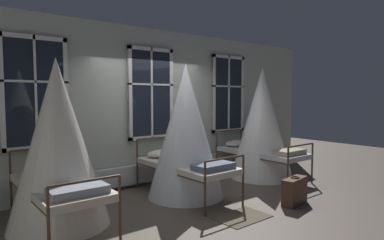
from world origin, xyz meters
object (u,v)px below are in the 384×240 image
at_px(cot_third, 262,124).
at_px(suitcase_dark, 295,191).
at_px(cot_second, 186,132).
at_px(cot_first, 58,145).

relative_size(cot_third, suitcase_dark, 4.11).
relative_size(cot_second, suitcase_dark, 4.02).
bearing_deg(cot_first, cot_second, -90.03).
bearing_deg(cot_third, suitcase_dark, 146.25).
height_order(cot_first, cot_second, cot_second).
height_order(cot_third, suitcase_dark, cot_third).
bearing_deg(cot_first, cot_third, -89.23).
xyz_separation_m(cot_first, cot_second, (2.19, 0.00, 0.02)).
xyz_separation_m(cot_second, cot_third, (2.14, 0.06, 0.03)).
distance_m(cot_second, cot_third, 2.14).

